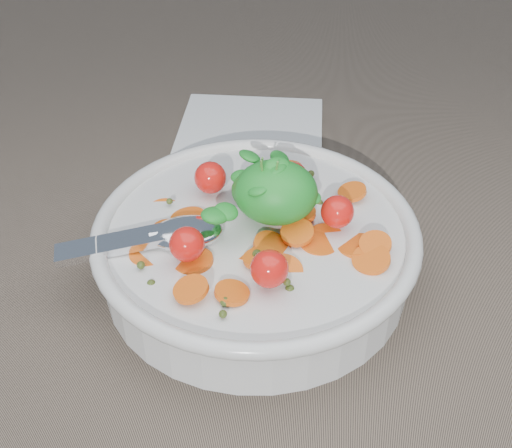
# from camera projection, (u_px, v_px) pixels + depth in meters

# --- Properties ---
(ground) EXTENTS (6.00, 6.00, 0.00)m
(ground) POSITION_uv_depth(u_px,v_px,m) (253.00, 254.00, 0.56)
(ground) COLOR #7A6957
(ground) RESTS_ON ground
(bowl) EXTENTS (0.28, 0.26, 0.11)m
(bowl) POSITION_uv_depth(u_px,v_px,m) (256.00, 245.00, 0.52)
(bowl) COLOR silver
(bowl) RESTS_ON ground
(napkin) EXTENTS (0.16, 0.14, 0.01)m
(napkin) POSITION_uv_depth(u_px,v_px,m) (251.00, 128.00, 0.72)
(napkin) COLOR white
(napkin) RESTS_ON ground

